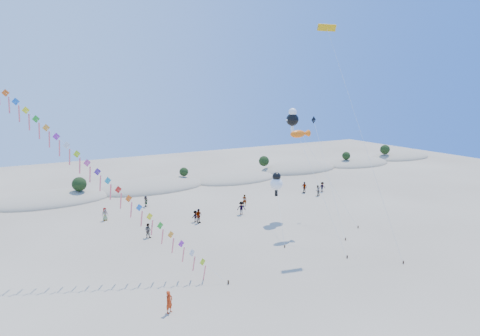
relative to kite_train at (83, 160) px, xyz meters
name	(u,v)px	position (x,y,z in m)	size (l,w,h in m)	color
ground	(326,312)	(14.61, -16.61, -10.62)	(160.00, 160.00, 0.00)	gray
dune_ridge	(158,187)	(15.66, 28.52, -10.51)	(145.30, 11.49, 5.57)	tan
kite_train	(83,160)	(0.00, 0.00, 0.00)	(19.36, 16.72, 20.41)	#3F2D1E
fish_kite	(300,134)	(24.29, -0.15, 1.08)	(2.65, 10.29, 12.20)	#3F2D1E
cartoon_kite_low	(276,182)	(23.30, 3.12, -5.36)	(4.86, 8.51, 6.58)	#3F2D1E
cartoon_kite_high	(293,118)	(27.59, 5.86, 2.45)	(4.35, 10.60, 14.45)	#3F2D1E
parafoil_kite	(329,33)	(25.41, -3.20, 12.23)	(2.93, 11.16, 23.85)	#3F2D1E
dark_kite	(322,150)	(29.23, 1.61, -1.46)	(4.22, 11.07, 13.34)	#3F2D1E
flyer_foreground	(169,302)	(4.02, -10.81, -9.73)	(0.65, 0.43, 1.78)	#B52F0E
beachgoers	(232,203)	(20.99, 10.84, -9.76)	(35.88, 13.68, 1.89)	slate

